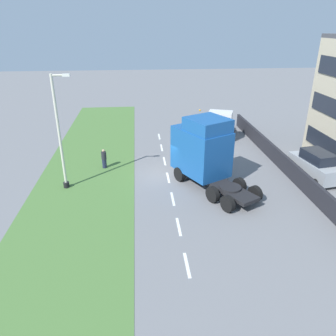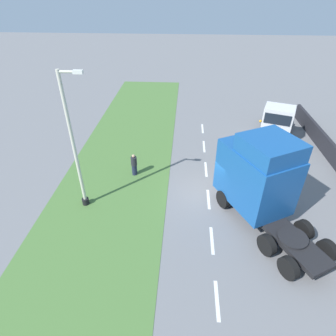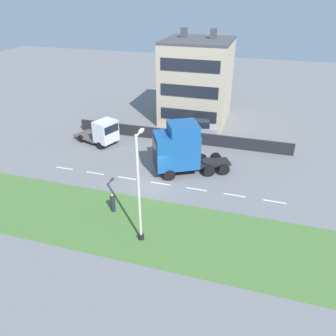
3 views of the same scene
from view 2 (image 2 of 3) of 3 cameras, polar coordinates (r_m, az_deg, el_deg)
ground_plane at (r=17.65m, az=8.10°, el=-4.82°), size 120.00×120.00×0.00m
grass_verge at (r=18.11m, az=-11.20°, el=-3.98°), size 7.00×44.00×0.01m
lane_markings at (r=17.11m, az=8.23°, el=-6.28°), size 0.16×21.00×0.00m
lorry_cab at (r=15.28m, az=17.99°, el=-1.93°), size 5.41×7.11×4.96m
flatbed_truck at (r=24.50m, az=21.33°, el=8.87°), size 3.79×5.49×2.83m
lamp_post at (r=15.30m, az=-18.14°, el=2.97°), size 1.32×0.39×7.72m
pedestrian at (r=18.69m, az=-6.89°, el=0.61°), size 0.39×0.39×1.55m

